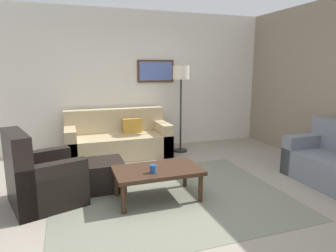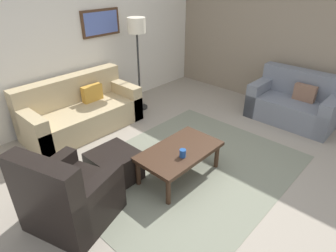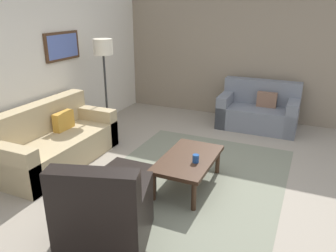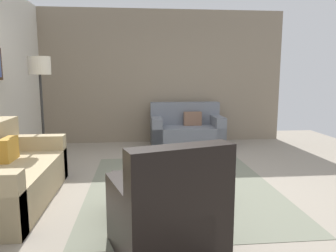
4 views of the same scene
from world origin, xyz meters
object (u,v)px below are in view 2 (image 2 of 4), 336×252
Objects in this scene: cup at (183,153)px; lamp_standing at (137,35)px; framed_artwork at (101,23)px; couch_loveseat at (295,104)px; armchair_leather at (68,201)px; couch_main at (80,112)px; ottoman at (114,166)px; coffee_table at (179,153)px.

cup is 0.06× the size of lamp_standing.
cup is 0.13× the size of framed_artwork.
lamp_standing is at bearing -57.73° from framed_artwork.
framed_artwork is at bearing 122.96° from couch_loveseat.
couch_loveseat is 14.33× the size of cup.
lamp_standing is at bearing 33.25° from armchair_leather.
couch_main is 1.61m from ottoman.
framed_artwork is at bearing 24.25° from couch_main.
coffee_table is at bearing -118.99° from lamp_standing.
ottoman is at bearing -106.88° from couch_main.
cup is 2.58m from lamp_standing.
couch_loveseat is 4.14m from armchair_leather.
couch_main is 1.75× the size of coffee_table.
lamp_standing is (-1.57, 2.41, 1.11)m from couch_loveseat.
ottoman is at bearing 17.44° from armchair_leather.
framed_artwork is (1.36, 1.94, 1.40)m from ottoman.
framed_artwork is at bearing 54.91° from ottoman.
couch_main reaches higher than cup.
cup is 3.00m from framed_artwork.
lamp_standing is at bearing -6.68° from couch_main.
ottoman is 0.72× the size of framed_artwork.
armchair_leather is 3.19m from lamp_standing.
ottoman is (0.79, 0.25, -0.11)m from armchair_leather.
armchair_leather is 1.40m from cup.
couch_main is 3.43× the size of ottoman.
couch_loveseat is 1.31× the size of coffee_table.
coffee_table is (0.16, -2.10, 0.06)m from couch_main.
coffee_table is (0.63, -0.57, 0.16)m from ottoman.
lamp_standing is (2.50, 1.64, 1.10)m from armchair_leather.
couch_main is at bearing 91.62° from cup.
couch_main is 2.11m from coffee_table.
lamp_standing is 0.68m from framed_artwork.
couch_loveseat is 3.08m from lamp_standing.
armchair_leather is at bearing 169.33° from couch_loveseat.
ottoman is at bearing -140.88° from lamp_standing.
ottoman is 2.51m from lamp_standing.
armchair_leather reaches higher than couch_main.
ottoman is at bearing 127.01° from cup.
couch_loveseat reaches higher than cup.
ottoman is (-3.28, 1.01, -0.10)m from couch_loveseat.
framed_artwork is at bearing 73.60° from coffee_table.
ottoman is at bearing 162.80° from couch_loveseat.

